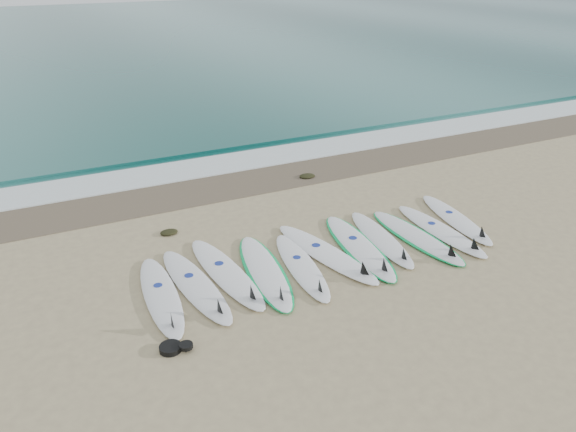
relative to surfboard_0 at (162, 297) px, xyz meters
name	(u,v)px	position (x,y,z in m)	size (l,w,h in m)	color
ground	(327,255)	(3.15, 0.08, -0.06)	(120.00, 120.00, 0.00)	tan
ocean	(79,38)	(3.15, 32.58, -0.04)	(120.00, 55.00, 0.03)	#1F5D58
wet_sand_band	(244,182)	(3.15, 4.18, -0.05)	(120.00, 1.80, 0.01)	brown
foam_band	(224,164)	(3.15, 5.58, -0.04)	(120.00, 1.40, 0.04)	silver
wave_crest	(205,147)	(3.15, 7.08, -0.01)	(120.00, 1.00, 0.10)	#1F5D58
surfboard_0	(162,297)	(0.00, 0.00, 0.00)	(0.73, 2.63, 0.33)	white
surfboard_1	(197,286)	(0.61, 0.05, 0.00)	(0.77, 2.74, 0.35)	white
surfboard_2	(227,274)	(1.21, 0.20, 0.00)	(0.78, 2.81, 0.35)	white
surfboard_3	(265,272)	(1.84, -0.01, -0.01)	(1.06, 2.79, 0.35)	white
surfboard_4	(303,267)	(2.49, -0.17, 0.00)	(0.88, 2.57, 0.32)	white
surfboard_5	(328,254)	(3.13, 0.03, 0.00)	(1.06, 2.86, 0.36)	white
surfboard_6	(360,247)	(3.82, 0.01, 0.00)	(1.05, 2.87, 0.36)	white
surfboard_7	(382,239)	(4.38, 0.08, 0.00)	(0.90, 2.57, 0.32)	white
surfboard_8	(417,237)	(5.06, -0.14, -0.01)	(0.73, 2.68, 0.34)	silver
surfboard_9	(442,231)	(5.66, -0.16, 0.00)	(0.55, 2.63, 0.34)	white
surfboard_10	(457,220)	(6.30, 0.12, 0.00)	(0.97, 2.61, 0.33)	white
seaweed_near	(169,232)	(0.75, 2.27, -0.02)	(0.36, 0.28, 0.07)	black
seaweed_far	(307,176)	(4.70, 3.77, -0.02)	(0.41, 0.32, 0.08)	black
leash_coil	(174,348)	(-0.18, -1.34, -0.01)	(0.46, 0.36, 0.11)	black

